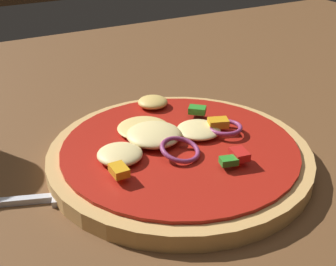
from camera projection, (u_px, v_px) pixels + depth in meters
The scene contains 3 objects.
dining_table at pixel (144, 160), 0.42m from camera, with size 1.27×0.81×0.03m.
pizza at pixel (178, 153), 0.38m from camera, with size 0.22×0.22×0.03m.
fork at pixel (10, 202), 0.33m from camera, with size 0.18×0.07×0.00m.
Camera 1 is at (-0.16, -0.32, 0.23)m, focal length 48.45 mm.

